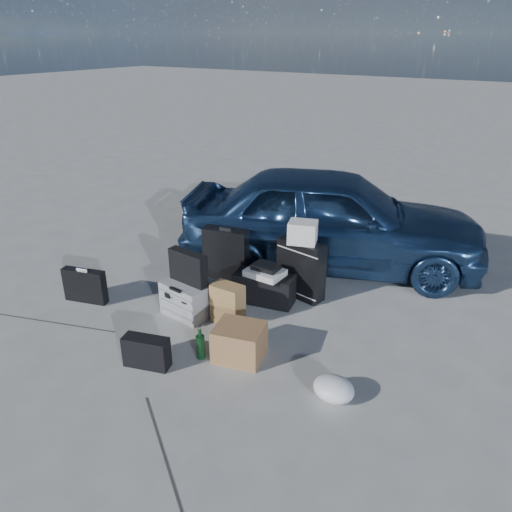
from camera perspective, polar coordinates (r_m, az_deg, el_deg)
The scene contains 16 objects.
ground at distance 4.61m, azimuth -8.14°, elevation -9.72°, with size 60.00×60.00×0.00m, color #9F9E9A.
car at distance 5.87m, azimuth 8.67°, elevation 4.30°, with size 1.39×3.44×1.17m, color navy.
pelican_case at distance 4.97m, azimuth -7.55°, elevation -4.72°, with size 0.47×0.38×0.34m, color gray.
laptop_bag at distance 4.82m, azimuth -7.75°, elevation -1.29°, with size 0.43×0.11×0.32m, color black.
briefcase at distance 5.42m, azimuth -18.96°, elevation -3.22°, with size 0.46×0.10×0.36m, color black.
suitcase_left at distance 5.46m, azimuth -3.41°, elevation -0.04°, with size 0.49×0.18×0.64m, color black.
suitcase_right at distance 5.20m, azimuth 5.16°, elevation -1.53°, with size 0.51×0.18×0.61m, color black.
white_carton at distance 5.02m, azimuth 5.35°, elevation 2.72°, with size 0.28×0.22×0.22m, color beige.
duffel_bag at distance 5.13m, azimuth 0.93°, elevation -3.70°, with size 0.61×0.26×0.31m, color black.
flat_box_white at distance 5.03m, azimuth 1.04°, elevation -1.92°, with size 0.37×0.28×0.06m, color beige.
flat_box_black at distance 5.02m, azimuth 1.16°, elevation -1.23°, with size 0.26×0.18×0.06m, color black.
kraft_bag at distance 4.76m, azimuth -3.25°, elevation -5.49°, with size 0.30×0.18×0.40m, color #9B7043.
cardboard_box at distance 4.30m, azimuth -1.90°, elevation -9.81°, with size 0.40×0.35×0.30m, color brown.
plastic_bag at distance 3.95m, azimuth 8.86°, elevation -14.76°, with size 0.32×0.28×0.18m, color silver.
messenger_bag at distance 4.31m, azimuth -12.41°, elevation -10.65°, with size 0.38×0.14×0.27m, color black.
green_bottle at distance 4.32m, azimuth -6.38°, elevation -9.85°, with size 0.07×0.07×0.30m, color black.
Camera 1 is at (2.59, -2.84, 2.55)m, focal length 35.00 mm.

